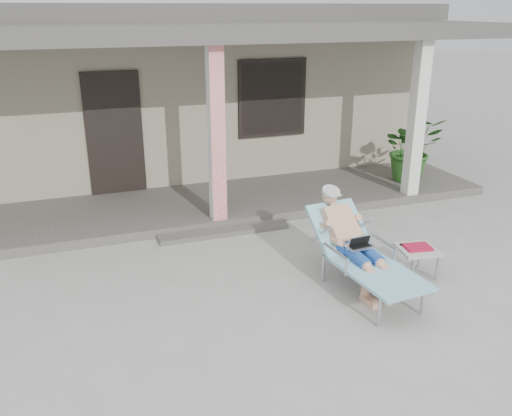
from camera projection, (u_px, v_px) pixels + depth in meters
name	position (u px, v px, depth m)	size (l,w,h in m)	color
ground	(268.00, 290.00, 6.61)	(60.00, 60.00, 0.00)	#9E9E99
house	(161.00, 84.00, 11.75)	(10.40, 5.40, 3.30)	gray
porch_deck	(205.00, 205.00, 9.22)	(10.00, 2.00, 0.15)	#605B56
porch_overhang	(200.00, 39.00, 8.23)	(10.00, 2.30, 2.85)	silver
porch_step	(224.00, 232.00, 8.22)	(2.00, 0.30, 0.07)	#605B56
lounger	(358.00, 231.00, 6.46)	(0.83, 1.86, 1.18)	#B7B7BC
side_table	(417.00, 251.00, 6.83)	(0.53, 0.53, 0.42)	#ADADA8
potted_palm	(411.00, 149.00, 10.11)	(1.09, 0.95, 1.21)	#26591E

